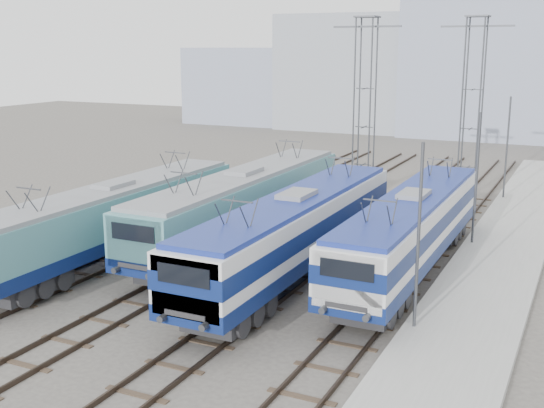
{
  "coord_description": "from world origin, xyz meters",
  "views": [
    {
      "loc": [
        13.92,
        -20.96,
        10.17
      ],
      "look_at": [
        0.49,
        7.0,
        2.98
      ],
      "focal_mm": 45.0,
      "sensor_mm": 36.0,
      "label": 1
    }
  ],
  "objects_px": {
    "locomotive_far_left": "(112,216)",
    "mast_front": "(418,241)",
    "catenary_tower_west": "(365,102)",
    "mast_rear": "(507,150)",
    "locomotive_far_right": "(411,226)",
    "mast_mid": "(476,182)",
    "locomotive_center_left": "(242,202)",
    "locomotive_center_right": "(295,228)",
    "catenary_tower_east": "(472,103)"
  },
  "relations": [
    {
      "from": "locomotive_far_left",
      "to": "mast_rear",
      "type": "xyz_separation_m",
      "value": [
        15.35,
        21.7,
        1.28
      ]
    },
    {
      "from": "locomotive_far_left",
      "to": "mast_mid",
      "type": "height_order",
      "value": "mast_mid"
    },
    {
      "from": "locomotive_far_left",
      "to": "locomotive_far_right",
      "type": "bearing_deg",
      "value": 17.2
    },
    {
      "from": "mast_front",
      "to": "mast_mid",
      "type": "xyz_separation_m",
      "value": [
        0.0,
        12.0,
        0.0
      ]
    },
    {
      "from": "locomotive_far_right",
      "to": "mast_front",
      "type": "relative_size",
      "value": 2.53
    },
    {
      "from": "locomotive_far_right",
      "to": "catenary_tower_west",
      "type": "height_order",
      "value": "catenary_tower_west"
    },
    {
      "from": "locomotive_center_left",
      "to": "mast_front",
      "type": "xyz_separation_m",
      "value": [
        10.85,
        -7.2,
        1.17
      ]
    },
    {
      "from": "mast_front",
      "to": "mast_mid",
      "type": "distance_m",
      "value": 12.0
    },
    {
      "from": "locomotive_center_right",
      "to": "mast_front",
      "type": "xyz_separation_m",
      "value": [
        6.35,
        -3.68,
        1.17
      ]
    },
    {
      "from": "locomotive_center_left",
      "to": "locomotive_center_right",
      "type": "distance_m",
      "value": 5.71
    },
    {
      "from": "catenary_tower_west",
      "to": "mast_rear",
      "type": "relative_size",
      "value": 1.71
    },
    {
      "from": "locomotive_center_right",
      "to": "catenary_tower_west",
      "type": "xyz_separation_m",
      "value": [
        -2.25,
        16.32,
        4.31
      ]
    },
    {
      "from": "catenary_tower_west",
      "to": "catenary_tower_east",
      "type": "bearing_deg",
      "value": 17.1
    },
    {
      "from": "catenary_tower_west",
      "to": "locomotive_center_right",
      "type": "bearing_deg",
      "value": -82.15
    },
    {
      "from": "locomotive_far_right",
      "to": "locomotive_center_left",
      "type": "bearing_deg",
      "value": 175.47
    },
    {
      "from": "mast_mid",
      "to": "catenary_tower_east",
      "type": "bearing_deg",
      "value": 101.86
    },
    {
      "from": "catenary_tower_east",
      "to": "locomotive_center_right",
      "type": "bearing_deg",
      "value": -103.06
    },
    {
      "from": "locomotive_center_left",
      "to": "catenary_tower_east",
      "type": "distance_m",
      "value": 17.73
    },
    {
      "from": "locomotive_far_left",
      "to": "mast_rear",
      "type": "relative_size",
      "value": 2.54
    },
    {
      "from": "locomotive_center_left",
      "to": "catenary_tower_west",
      "type": "xyz_separation_m",
      "value": [
        2.25,
        12.8,
        4.31
      ]
    },
    {
      "from": "locomotive_far_right",
      "to": "mast_mid",
      "type": "distance_m",
      "value": 5.95
    },
    {
      "from": "locomotive_center_right",
      "to": "locomotive_far_right",
      "type": "height_order",
      "value": "locomotive_center_right"
    },
    {
      "from": "catenary_tower_west",
      "to": "mast_mid",
      "type": "bearing_deg",
      "value": -42.93
    },
    {
      "from": "catenary_tower_east",
      "to": "mast_rear",
      "type": "distance_m",
      "value": 4.28
    },
    {
      "from": "locomotive_far_left",
      "to": "mast_front",
      "type": "distance_m",
      "value": 15.57
    },
    {
      "from": "catenary_tower_east",
      "to": "catenary_tower_west",
      "type": "bearing_deg",
      "value": -162.9
    },
    {
      "from": "catenary_tower_west",
      "to": "mast_front",
      "type": "xyz_separation_m",
      "value": [
        8.6,
        -20.0,
        -3.14
      ]
    },
    {
      "from": "locomotive_far_right",
      "to": "catenary_tower_west",
      "type": "distance_m",
      "value": 15.73
    },
    {
      "from": "locomotive_center_left",
      "to": "catenary_tower_west",
      "type": "distance_m",
      "value": 13.7
    },
    {
      "from": "catenary_tower_west",
      "to": "mast_mid",
      "type": "xyz_separation_m",
      "value": [
        8.6,
        -8.0,
        -3.14
      ]
    },
    {
      "from": "mast_front",
      "to": "mast_rear",
      "type": "height_order",
      "value": "same"
    },
    {
      "from": "catenary_tower_west",
      "to": "mast_front",
      "type": "distance_m",
      "value": 22.0
    },
    {
      "from": "mast_front",
      "to": "locomotive_far_left",
      "type": "bearing_deg",
      "value": 171.47
    },
    {
      "from": "locomotive_center_right",
      "to": "mast_front",
      "type": "height_order",
      "value": "mast_front"
    },
    {
      "from": "mast_rear",
      "to": "catenary_tower_west",
      "type": "bearing_deg",
      "value": -155.06
    },
    {
      "from": "locomotive_far_left",
      "to": "mast_front",
      "type": "height_order",
      "value": "mast_front"
    },
    {
      "from": "locomotive_center_right",
      "to": "catenary_tower_east",
      "type": "relative_size",
      "value": 1.52
    },
    {
      "from": "locomotive_center_left",
      "to": "locomotive_center_right",
      "type": "bearing_deg",
      "value": -38.02
    },
    {
      "from": "locomotive_center_right",
      "to": "catenary_tower_east",
      "type": "distance_m",
      "value": 19.3
    },
    {
      "from": "catenary_tower_west",
      "to": "locomotive_far_left",
      "type": "bearing_deg",
      "value": -110.88
    },
    {
      "from": "locomotive_far_left",
      "to": "locomotive_center_left",
      "type": "relative_size",
      "value": 0.95
    },
    {
      "from": "locomotive_far_left",
      "to": "locomotive_center_right",
      "type": "relative_size",
      "value": 0.97
    },
    {
      "from": "mast_rear",
      "to": "locomotive_far_right",
      "type": "bearing_deg",
      "value": -96.03
    },
    {
      "from": "locomotive_center_left",
      "to": "catenary_tower_west",
      "type": "relative_size",
      "value": 1.56
    },
    {
      "from": "locomotive_far_left",
      "to": "catenary_tower_east",
      "type": "distance_m",
      "value": 24.15
    },
    {
      "from": "mast_front",
      "to": "mast_mid",
      "type": "height_order",
      "value": "same"
    },
    {
      "from": "locomotive_center_right",
      "to": "locomotive_far_right",
      "type": "xyz_separation_m",
      "value": [
        4.5,
        2.81,
        -0.07
      ]
    },
    {
      "from": "catenary_tower_west",
      "to": "mast_mid",
      "type": "relative_size",
      "value": 1.71
    },
    {
      "from": "locomotive_center_left",
      "to": "mast_front",
      "type": "relative_size",
      "value": 2.68
    },
    {
      "from": "locomotive_center_right",
      "to": "mast_front",
      "type": "relative_size",
      "value": 2.61
    }
  ]
}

